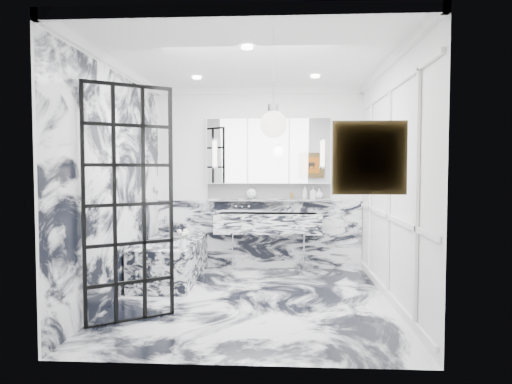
# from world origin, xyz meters

# --- Properties ---
(floor) EXTENTS (3.60, 3.60, 0.00)m
(floor) POSITION_xyz_m (0.00, 0.00, 0.00)
(floor) COLOR white
(floor) RESTS_ON ground
(ceiling) EXTENTS (3.60, 3.60, 0.00)m
(ceiling) POSITION_xyz_m (0.00, 0.00, 2.80)
(ceiling) COLOR white
(ceiling) RESTS_ON wall_back
(wall_back) EXTENTS (3.60, 0.00, 3.60)m
(wall_back) POSITION_xyz_m (0.00, 1.80, 1.40)
(wall_back) COLOR white
(wall_back) RESTS_ON floor
(wall_front) EXTENTS (3.60, 0.00, 3.60)m
(wall_front) POSITION_xyz_m (0.00, -1.80, 1.40)
(wall_front) COLOR white
(wall_front) RESTS_ON floor
(wall_left) EXTENTS (0.00, 3.60, 3.60)m
(wall_left) POSITION_xyz_m (-1.60, 0.00, 1.40)
(wall_left) COLOR white
(wall_left) RESTS_ON floor
(wall_right) EXTENTS (0.00, 3.60, 3.60)m
(wall_right) POSITION_xyz_m (1.60, 0.00, 1.40)
(wall_right) COLOR white
(wall_right) RESTS_ON floor
(marble_clad_back) EXTENTS (3.18, 0.05, 1.05)m
(marble_clad_back) POSITION_xyz_m (0.00, 1.78, 0.53)
(marble_clad_back) COLOR white
(marble_clad_back) RESTS_ON floor
(marble_clad_left) EXTENTS (0.02, 3.56, 2.68)m
(marble_clad_left) POSITION_xyz_m (-1.59, 0.00, 1.34)
(marble_clad_left) COLOR white
(marble_clad_left) RESTS_ON floor
(panel_molding) EXTENTS (0.03, 3.40, 2.30)m
(panel_molding) POSITION_xyz_m (1.58, 0.00, 1.30)
(panel_molding) COLOR white
(panel_molding) RESTS_ON floor
(soap_bottle_a) EXTENTS (0.09, 0.09, 0.20)m
(soap_bottle_a) POSITION_xyz_m (0.71, 1.71, 1.19)
(soap_bottle_a) COLOR #8C5919
(soap_bottle_a) RESTS_ON ledge
(soap_bottle_b) EXTENTS (0.11, 0.11, 0.19)m
(soap_bottle_b) POSITION_xyz_m (0.84, 1.71, 1.18)
(soap_bottle_b) COLOR #4C4C51
(soap_bottle_b) RESTS_ON ledge
(soap_bottle_c) EXTENTS (0.15, 0.15, 0.16)m
(soap_bottle_c) POSITION_xyz_m (0.93, 1.71, 1.17)
(soap_bottle_c) COLOR silver
(soap_bottle_c) RESTS_ON ledge
(face_pot) EXTENTS (0.16, 0.16, 0.16)m
(face_pot) POSITION_xyz_m (-0.11, 1.71, 1.17)
(face_pot) COLOR white
(face_pot) RESTS_ON ledge
(amber_bottle) EXTENTS (0.04, 0.04, 0.10)m
(amber_bottle) POSITION_xyz_m (0.51, 1.71, 1.14)
(amber_bottle) COLOR #8C5919
(amber_bottle) RESTS_ON ledge
(flower_vase) EXTENTS (0.08, 0.08, 0.12)m
(flower_vase) POSITION_xyz_m (-0.88, 0.31, 0.61)
(flower_vase) COLOR silver
(flower_vase) RESTS_ON bathtub
(crittall_door) EXTENTS (0.75, 0.53, 2.38)m
(crittall_door) POSITION_xyz_m (-1.18, -0.80, 1.19)
(crittall_door) COLOR black
(crittall_door) RESTS_ON floor
(artwork) EXTENTS (0.46, 0.04, 0.46)m
(artwork) POSITION_xyz_m (1.02, -1.76, 1.63)
(artwork) COLOR #CD6115
(artwork) RESTS_ON wall_front
(pendant_light) EXTENTS (0.23, 0.23, 0.23)m
(pendant_light) POSITION_xyz_m (0.28, -1.38, 1.92)
(pendant_light) COLOR white
(pendant_light) RESTS_ON ceiling
(trough_sink) EXTENTS (1.60, 0.45, 0.30)m
(trough_sink) POSITION_xyz_m (0.15, 1.55, 0.73)
(trough_sink) COLOR silver
(trough_sink) RESTS_ON wall_back
(ledge) EXTENTS (1.90, 0.14, 0.04)m
(ledge) POSITION_xyz_m (0.15, 1.72, 1.07)
(ledge) COLOR silver
(ledge) RESTS_ON wall_back
(subway_tile) EXTENTS (1.90, 0.03, 0.23)m
(subway_tile) POSITION_xyz_m (0.15, 1.78, 1.21)
(subway_tile) COLOR white
(subway_tile) RESTS_ON wall_back
(mirror_cabinet) EXTENTS (1.90, 0.16, 1.00)m
(mirror_cabinet) POSITION_xyz_m (0.15, 1.73, 1.82)
(mirror_cabinet) COLOR white
(mirror_cabinet) RESTS_ON wall_back
(sconce_left) EXTENTS (0.07, 0.07, 0.40)m
(sconce_left) POSITION_xyz_m (-0.67, 1.63, 1.78)
(sconce_left) COLOR white
(sconce_left) RESTS_ON mirror_cabinet
(sconce_right) EXTENTS (0.07, 0.07, 0.40)m
(sconce_right) POSITION_xyz_m (0.97, 1.63, 1.78)
(sconce_right) COLOR white
(sconce_right) RESTS_ON mirror_cabinet
(bathtub) EXTENTS (0.75, 1.65, 0.55)m
(bathtub) POSITION_xyz_m (-1.18, 0.90, 0.28)
(bathtub) COLOR silver
(bathtub) RESTS_ON floor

